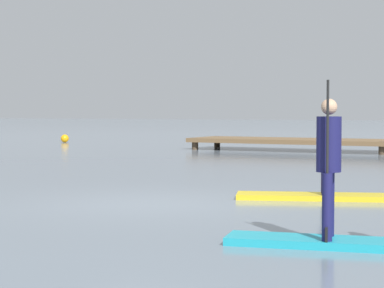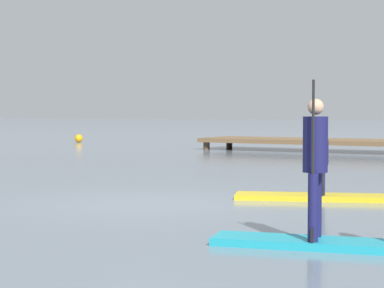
{
  "view_description": "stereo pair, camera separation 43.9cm",
  "coord_description": "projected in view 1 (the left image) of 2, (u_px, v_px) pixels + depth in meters",
  "views": [
    {
      "loc": [
        6.51,
        -11.16,
        1.68
      ],
      "look_at": [
        -0.09,
        1.79,
        1.01
      ],
      "focal_mm": 66.92,
      "sensor_mm": 36.0,
      "label": 1
    },
    {
      "loc": [
        6.9,
        -10.95,
        1.68
      ],
      "look_at": [
        -0.09,
        1.79,
        1.01
      ],
      "focal_mm": 66.92,
      "sensor_mm": 36.0,
      "label": 2
    }
  ],
  "objects": [
    {
      "name": "paddler_child_solo",
      "position": [
        324.0,
        159.0,
        13.54
      ],
      "size": [
        0.27,
        0.39,
        1.21
      ],
      "color": "#19194C",
      "rests_on": "paddleboard_near"
    },
    {
      "name": "floating_dock",
      "position": [
        292.0,
        141.0,
        30.37
      ],
      "size": [
        8.68,
        2.89,
        0.5
      ],
      "color": "brown",
      "rests_on": "ground"
    },
    {
      "name": "ground_plane",
      "position": [
        152.0,
        204.0,
        12.96
      ],
      "size": [
        240.0,
        240.0,
        0.0
      ],
      "primitive_type": "plane",
      "color": "slate"
    },
    {
      "name": "paddleboard_far",
      "position": [
        352.0,
        244.0,
        8.78
      ],
      "size": [
        3.18,
        1.22,
        0.1
      ],
      "color": "#1E9EB2",
      "rests_on": "ground"
    },
    {
      "name": "mooring_buoy_mid",
      "position": [
        65.0,
        138.0,
        38.18
      ],
      "size": [
        0.43,
        0.43,
        0.43
      ],
      "primitive_type": "sphere",
      "color": "orange",
      "rests_on": "ground"
    },
    {
      "name": "paddler_adult",
      "position": [
        329.0,
        158.0,
        8.8
      ],
      "size": [
        0.36,
        0.53,
        1.95
      ],
      "color": "#19194C",
      "rests_on": "paddleboard_far"
    },
    {
      "name": "paddleboard_near",
      "position": [
        323.0,
        197.0,
        13.58
      ],
      "size": [
        3.31,
        1.74,
        0.1
      ],
      "color": "gold",
      "rests_on": "ground"
    }
  ]
}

